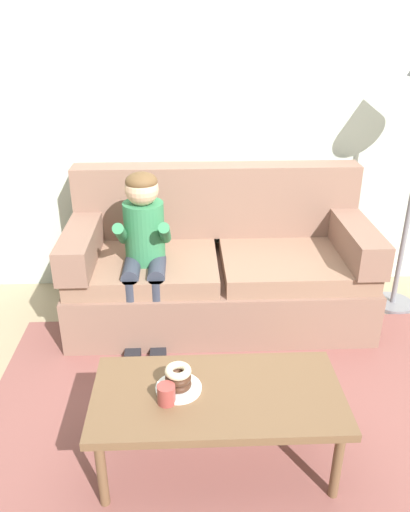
{
  "coord_description": "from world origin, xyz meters",
  "views": [
    {
      "loc": [
        -0.35,
        -2.28,
        1.95
      ],
      "look_at": [
        -0.23,
        0.45,
        0.65
      ],
      "focal_mm": 35.19,
      "sensor_mm": 36.0,
      "label": 1
    }
  ],
  "objects_px": {
    "donut": "(178,384)",
    "mug": "(166,394)",
    "person_child": "(144,241)",
    "toy_controller": "(295,372)",
    "coffee_table": "(218,400)",
    "couch": "(218,268)"
  },
  "relations": [
    {
      "from": "donut",
      "to": "mug",
      "type": "height_order",
      "value": "mug"
    },
    {
      "from": "person_child",
      "to": "toy_controller",
      "type": "xyz_separation_m",
      "value": [
        0.91,
        -0.53,
        -0.65
      ]
    },
    {
      "from": "person_child",
      "to": "donut",
      "type": "distance_m",
      "value": 1.16
    },
    {
      "from": "coffee_table",
      "to": "person_child",
      "type": "bearing_deg",
      "value": 109.08
    },
    {
      "from": "couch",
      "to": "person_child",
      "type": "xyz_separation_m",
      "value": [
        -0.49,
        -0.22,
        0.31
      ]
    },
    {
      "from": "couch",
      "to": "donut",
      "type": "distance_m",
      "value": 1.37
    },
    {
      "from": "couch",
      "to": "person_child",
      "type": "bearing_deg",
      "value": -156.36
    },
    {
      "from": "donut",
      "to": "mug",
      "type": "bearing_deg",
      "value": -121.72
    },
    {
      "from": "coffee_table",
      "to": "donut",
      "type": "bearing_deg",
      "value": 170.91
    },
    {
      "from": "toy_controller",
      "to": "coffee_table",
      "type": "bearing_deg",
      "value": -112.58
    },
    {
      "from": "mug",
      "to": "donut",
      "type": "bearing_deg",
      "value": 58.28
    },
    {
      "from": "person_child",
      "to": "mug",
      "type": "relative_size",
      "value": 12.24
    },
    {
      "from": "coffee_table",
      "to": "toy_controller",
      "type": "relative_size",
      "value": 5.02
    },
    {
      "from": "toy_controller",
      "to": "mug",
      "type": "bearing_deg",
      "value": -120.68
    },
    {
      "from": "person_child",
      "to": "donut",
      "type": "xyz_separation_m",
      "value": [
        0.22,
        -1.12,
        -0.21
      ]
    },
    {
      "from": "couch",
      "to": "coffee_table",
      "type": "bearing_deg",
      "value": -93.91
    },
    {
      "from": "donut",
      "to": "couch",
      "type": "bearing_deg",
      "value": 78.59
    },
    {
      "from": "coffee_table",
      "to": "donut",
      "type": "xyz_separation_m",
      "value": [
        -0.18,
        0.03,
        0.07
      ]
    },
    {
      "from": "couch",
      "to": "person_child",
      "type": "height_order",
      "value": "person_child"
    },
    {
      "from": "couch",
      "to": "person_child",
      "type": "distance_m",
      "value": 0.62
    },
    {
      "from": "coffee_table",
      "to": "toy_controller",
      "type": "distance_m",
      "value": 0.88
    },
    {
      "from": "person_child",
      "to": "couch",
      "type": "bearing_deg",
      "value": 23.64
    }
  ]
}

